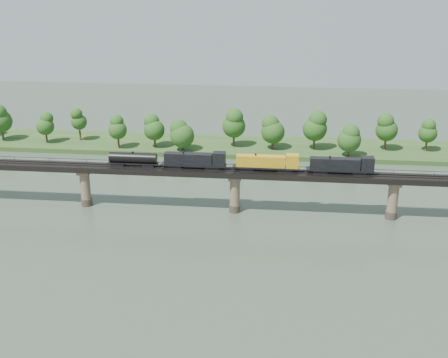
# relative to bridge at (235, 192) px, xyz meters

# --- Properties ---
(ground) EXTENTS (400.00, 400.00, 0.00)m
(ground) POSITION_rel_bridge_xyz_m (0.00, -30.00, -5.46)
(ground) COLOR #324033
(ground) RESTS_ON ground
(far_bank) EXTENTS (300.00, 24.00, 1.60)m
(far_bank) POSITION_rel_bridge_xyz_m (0.00, 55.00, -4.66)
(far_bank) COLOR #28461C
(far_bank) RESTS_ON ground
(bridge) EXTENTS (236.00, 30.00, 11.50)m
(bridge) POSITION_rel_bridge_xyz_m (0.00, 0.00, 0.00)
(bridge) COLOR #473A2D
(bridge) RESTS_ON ground
(bridge_superstructure) EXTENTS (220.00, 4.90, 0.75)m
(bridge_superstructure) POSITION_rel_bridge_xyz_m (0.00, 0.00, 6.33)
(bridge_superstructure) COLOR black
(bridge_superstructure) RESTS_ON bridge
(far_treeline) EXTENTS (289.06, 17.54, 13.60)m
(far_treeline) POSITION_rel_bridge_xyz_m (-8.21, 50.52, 3.37)
(far_treeline) COLOR #382619
(far_treeline) RESTS_ON far_bank
(freight_train) EXTENTS (67.78, 2.64, 4.67)m
(freight_train) POSITION_rel_bridge_xyz_m (1.81, -0.00, 8.27)
(freight_train) COLOR black
(freight_train) RESTS_ON bridge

